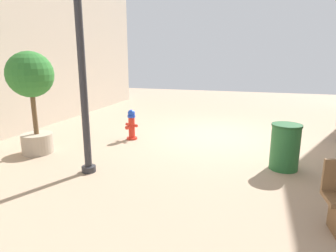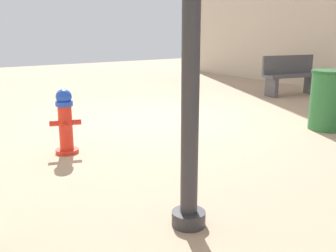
% 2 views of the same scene
% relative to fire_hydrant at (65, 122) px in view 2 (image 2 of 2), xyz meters
% --- Properties ---
extents(ground_plane, '(23.40, 23.40, 0.00)m').
position_rel_fire_hydrant_xyz_m(ground_plane, '(-2.14, -0.98, -0.42)').
color(ground_plane, tan).
extents(fire_hydrant, '(0.40, 0.37, 0.84)m').
position_rel_fire_hydrant_xyz_m(fire_hydrant, '(0.00, 0.00, 0.00)').
color(fire_hydrant, red).
rests_on(fire_hydrant, ground_plane).
extents(bench_near, '(1.52, 0.74, 0.95)m').
position_rel_fire_hydrant_xyz_m(bench_near, '(-6.15, -1.42, 0.06)').
color(bench_near, '#4C4C51').
rests_on(bench_near, ground_plane).
extents(trash_bin, '(0.59, 0.59, 0.95)m').
position_rel_fire_hydrant_xyz_m(trash_bin, '(-3.90, 1.14, 0.06)').
color(trash_bin, '#266633').
rests_on(trash_bin, ground_plane).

